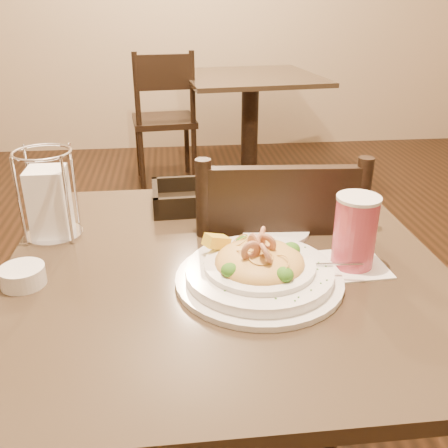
{
  "coord_description": "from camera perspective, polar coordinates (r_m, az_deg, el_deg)",
  "views": [
    {
      "loc": [
        -0.1,
        -0.9,
        1.26
      ],
      "look_at": [
        0.0,
        0.02,
        0.83
      ],
      "focal_mm": 40.0,
      "sensor_mm": 36.0,
      "label": 1
    }
  ],
  "objects": [
    {
      "name": "side_plate",
      "position": [
        1.17,
        5.85,
        -0.76
      ],
      "size": [
        0.21,
        0.21,
        0.01
      ],
      "primitive_type": "cylinder",
      "rotation": [
        0.0,
        0.0,
        -0.43
      ],
      "color": "white",
      "rests_on": "main_table"
    },
    {
      "name": "bread_basket",
      "position": [
        1.31,
        -3.68,
        2.9
      ],
      "size": [
        0.21,
        0.17,
        0.06
      ],
      "rotation": [
        0.0,
        0.0,
        0.04
      ],
      "color": "black",
      "rests_on": "main_table"
    },
    {
      "name": "butter_ramekin",
      "position": [
        1.03,
        -22.01,
        -5.52
      ],
      "size": [
        0.11,
        0.11,
        0.04
      ],
      "primitive_type": "cylinder",
      "rotation": [
        0.0,
        0.0,
        -0.38
      ],
      "color": "white",
      "rests_on": "main_table"
    },
    {
      "name": "drink_glass",
      "position": [
        1.03,
        14.73,
        -0.92
      ],
      "size": [
        0.14,
        0.14,
        0.15
      ],
      "rotation": [
        0.0,
        0.0,
        0.05
      ],
      "color": "white",
      "rests_on": "main_table"
    },
    {
      "name": "napkin_caddy",
      "position": [
        1.19,
        -19.34,
        2.58
      ],
      "size": [
        0.13,
        0.13,
        0.2
      ],
      "rotation": [
        0.0,
        0.0,
        -0.2
      ],
      "color": "silver",
      "rests_on": "main_table"
    },
    {
      "name": "background_table",
      "position": [
        3.61,
        2.99,
        12.92
      ],
      "size": [
        0.99,
        0.99,
        0.75
      ],
      "rotation": [
        0.0,
        0.0,
        0.11
      ],
      "color": "black",
      "rests_on": "ground"
    },
    {
      "name": "dining_chair_near",
      "position": [
        1.41,
        5.32,
        -7.96
      ],
      "size": [
        0.45,
        0.45,
        0.93
      ],
      "rotation": [
        0.0,
        0.0,
        3.07
      ],
      "color": "black",
      "rests_on": "ground"
    },
    {
      "name": "pasta_bowl",
      "position": [
        0.96,
        4.05,
        -5.09
      ],
      "size": [
        0.36,
        0.33,
        0.1
      ],
      "rotation": [
        0.0,
        0.0,
        -0.32
      ],
      "color": "white",
      "rests_on": "main_table"
    },
    {
      "name": "main_table",
      "position": [
        1.17,
        0.11,
        -14.59
      ],
      "size": [
        0.9,
        0.9,
        0.75
      ],
      "color": "black",
      "rests_on": "ground"
    },
    {
      "name": "dining_chair_far",
      "position": [
        3.52,
        -6.84,
        12.22
      ],
      "size": [
        0.46,
        0.46,
        0.93
      ],
      "rotation": [
        0.0,
        0.0,
        3.24
      ],
      "color": "black",
      "rests_on": "ground"
    }
  ]
}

